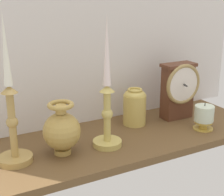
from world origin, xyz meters
TOP-DOWN VIEW (x-y plane):
  - ground_plane at (0.00, 0.00)cm, footprint 100.00×36.00cm
  - back_wall at (0.00, 18.50)cm, footprint 120.00×2.00cm
  - mantel_clock at (26.08, 4.76)cm, footprint 15.12×9.28cm
  - candlestick_tall_left at (-8.84, -4.29)cm, footprint 9.18×9.18cm
  - candlestick_tall_center at (-36.99, -1.30)cm, footprint 9.89×9.89cm
  - brass_vase_bulbous at (-23.17, -2.72)cm, footprint 11.29×11.29cm
  - brass_vase_jar at (8.31, 7.13)cm, footprint 8.24×8.24cm
  - pillar_candle_front at (27.33, -8.30)cm, footprint 7.01×7.01cm

SIDE VIEW (x-z plane):
  - ground_plane at x=0.00cm, z-range -2.40..0.00cm
  - pillar_candle_front at x=27.33cm, z-range -0.22..9.54cm
  - brass_vase_jar at x=8.31cm, z-range 0.30..13.80cm
  - brass_vase_bulbous at x=-23.17cm, z-range -0.44..15.69cm
  - mantel_clock at x=26.08cm, z-range 0.63..22.14cm
  - candlestick_tall_left at x=-8.84cm, z-range -7.20..33.35cm
  - candlestick_tall_center at x=-36.99cm, z-range -7.89..34.27cm
  - back_wall at x=0.00cm, z-range 0.00..65.00cm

